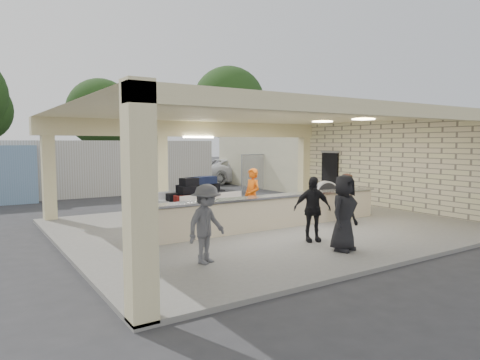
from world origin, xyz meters
TOP-DOWN VIEW (x-y plane):
  - ground at (0.00, 0.00)m, footprint 120.00×120.00m
  - pavilion at (0.21, 0.66)m, footprint 12.01×10.00m
  - baggage_counter at (0.00, -0.50)m, footprint 8.20×0.58m
  - luggage_cart at (-1.26, 2.12)m, footprint 2.55×1.72m
  - drum_fan at (3.94, 1.39)m, footprint 1.02×0.59m
  - baggage_handler at (-0.32, 0.30)m, footprint 0.39×0.66m
  - passenger_a at (2.18, -1.33)m, footprint 0.84×0.71m
  - passenger_b at (-0.34, -2.48)m, footprint 1.05×0.74m
  - passenger_c at (-3.62, -2.78)m, footprint 1.16×0.77m
  - passenger_d at (-0.38, -3.61)m, footprint 0.95×0.58m
  - car_white_a at (7.38, 13.76)m, footprint 5.93×3.43m
  - car_white_b at (13.42, 14.24)m, footprint 5.07×2.00m
  - car_dark at (4.61, 14.19)m, footprint 4.13×3.77m
  - container_white at (-2.49, 11.74)m, footprint 12.82×2.83m
  - fence at (11.00, 9.00)m, footprint 12.06×0.06m
  - tree_mid at (2.32, 26.16)m, footprint 6.00×5.60m
  - tree_right at (14.32, 25.16)m, footprint 7.20×7.00m
  - adjacent_building at (9.50, 10.00)m, footprint 6.00×8.00m

SIDE VIEW (x-z plane):
  - ground at x=0.00m, z-range 0.00..0.00m
  - baggage_counter at x=0.00m, z-range 0.10..1.08m
  - drum_fan at x=3.94m, z-range 0.14..1.21m
  - car_dark at x=4.61m, z-range 0.00..1.38m
  - car_white_b at x=13.42m, z-range 0.00..1.59m
  - car_white_a at x=7.38m, z-range 0.00..1.60m
  - luggage_cart at x=-1.26m, z-range 0.18..1.59m
  - passenger_a at x=2.18m, z-range 0.10..1.70m
  - passenger_c at x=-3.62m, z-range 0.10..1.79m
  - passenger_b at x=-0.34m, z-range 0.10..1.79m
  - baggage_handler at x=-0.32m, z-range 0.10..1.86m
  - passenger_d at x=-0.38m, z-range 0.10..1.91m
  - fence at x=11.00m, z-range 0.04..2.07m
  - pavilion at x=0.21m, z-range -0.43..3.12m
  - container_white at x=-2.49m, z-range 0.00..2.77m
  - adjacent_building at x=9.50m, z-range 0.00..3.20m
  - tree_mid at x=2.32m, z-range 0.96..8.96m
  - tree_right at x=14.32m, z-range 1.21..11.21m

